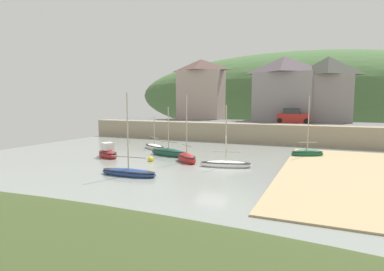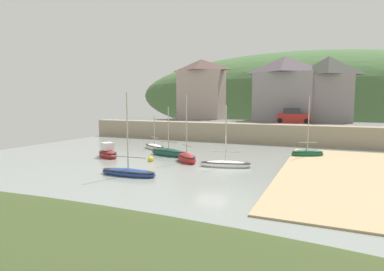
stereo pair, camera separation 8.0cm
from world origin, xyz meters
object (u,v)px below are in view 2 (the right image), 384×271
(sailboat_white_hull, at_px, (128,172))
(parked_car_near_slipway, at_px, (293,117))
(rowboat_small_beached, at_px, (187,158))
(sailboat_far_left, at_px, (307,153))
(waterfront_building_right, at_px, (328,89))
(fishing_boat_green, at_px, (169,153))
(mooring_buoy, at_px, (151,160))
(sailboat_tall_mast, at_px, (226,164))
(dinghy_open_wooden, at_px, (108,153))
(motorboat_with_cabin, at_px, (155,147))
(waterfront_building_left, at_px, (201,89))
(waterfront_building_centre, at_px, (284,88))

(sailboat_white_hull, bearing_deg, parked_car_near_slipway, 69.31)
(rowboat_small_beached, distance_m, sailboat_far_left, 11.61)
(waterfront_building_right, relative_size, fishing_boat_green, 1.83)
(sailboat_far_left, distance_m, mooring_buoy, 14.61)
(sailboat_tall_mast, distance_m, mooring_buoy, 6.71)
(rowboat_small_beached, bearing_deg, parked_car_near_slipway, 111.70)
(waterfront_building_right, height_order, fishing_boat_green, waterfront_building_right)
(rowboat_small_beached, xyz_separation_m, sailboat_white_hull, (-1.70, -6.14, -0.11))
(dinghy_open_wooden, height_order, parked_car_near_slipway, parked_car_near_slipway)
(dinghy_open_wooden, distance_m, sailboat_far_left, 18.68)
(dinghy_open_wooden, relative_size, parked_car_near_slipway, 0.77)
(fishing_boat_green, height_order, motorboat_with_cabin, fishing_boat_green)
(sailboat_tall_mast, xyz_separation_m, parked_car_near_slipway, (3.09, 19.62, 2.97))
(fishing_boat_green, height_order, mooring_buoy, fishing_boat_green)
(motorboat_with_cabin, bearing_deg, waterfront_building_left, 128.55)
(waterfront_building_right, relative_size, motorboat_with_cabin, 2.30)
(sailboat_tall_mast, height_order, fishing_boat_green, sailboat_tall_mast)
(waterfront_building_centre, height_order, rowboat_small_beached, waterfront_building_centre)
(sailboat_white_hull, bearing_deg, motorboat_with_cabin, 109.65)
(sailboat_tall_mast, relative_size, mooring_buoy, 9.89)
(sailboat_far_left, bearing_deg, sailboat_tall_mast, -151.69)
(waterfront_building_left, relative_size, rowboat_small_beached, 1.61)
(waterfront_building_centre, bearing_deg, motorboat_with_cabin, -121.70)
(waterfront_building_centre, bearing_deg, waterfront_building_right, 0.00)
(waterfront_building_right, bearing_deg, motorboat_with_cabin, -133.27)
(waterfront_building_left, xyz_separation_m, rowboat_small_beached, (8.06, -23.49, -6.91))
(waterfront_building_right, bearing_deg, sailboat_tall_mast, -106.28)
(waterfront_building_left, xyz_separation_m, parked_car_near_slipway, (14.82, -4.50, -4.04))
(fishing_boat_green, bearing_deg, waterfront_building_right, 70.34)
(waterfront_building_centre, bearing_deg, rowboat_small_beached, -101.70)
(waterfront_building_right, bearing_deg, sailboat_white_hull, -112.73)
(waterfront_building_centre, distance_m, waterfront_building_right, 5.86)
(waterfront_building_centre, height_order, fishing_boat_green, waterfront_building_centre)
(waterfront_building_centre, height_order, mooring_buoy, waterfront_building_centre)
(rowboat_small_beached, bearing_deg, fishing_boat_green, -175.63)
(waterfront_building_left, height_order, mooring_buoy, waterfront_building_left)
(waterfront_building_right, relative_size, sailboat_far_left, 1.51)
(sailboat_far_left, relative_size, sailboat_white_hull, 1.00)
(waterfront_building_left, bearing_deg, dinghy_open_wooden, -89.16)
(fishing_boat_green, xyz_separation_m, mooring_buoy, (-0.15, -3.06, -0.16))
(waterfront_building_left, xyz_separation_m, sailboat_white_hull, (6.36, -29.64, -7.01))
(dinghy_open_wooden, relative_size, sailboat_white_hull, 0.54)
(mooring_buoy, bearing_deg, sailboat_tall_mast, 2.32)
(sailboat_far_left, xyz_separation_m, motorboat_with_cabin, (-15.62, -1.52, -0.09))
(waterfront_building_centre, distance_m, mooring_buoy, 26.57)
(mooring_buoy, bearing_deg, waterfront_building_left, 101.65)
(waterfront_building_left, relative_size, parked_car_near_slipway, 2.30)
(sailboat_far_left, bearing_deg, fishing_boat_green, 176.39)
(waterfront_building_centre, distance_m, rowboat_small_beached, 24.93)
(fishing_boat_green, bearing_deg, rowboat_small_beached, -24.07)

